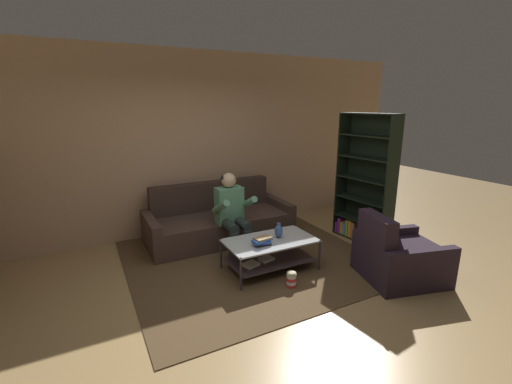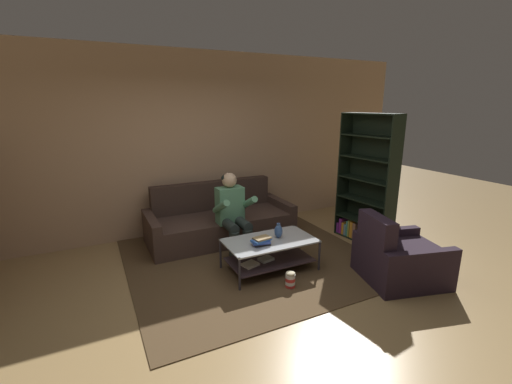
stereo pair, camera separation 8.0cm
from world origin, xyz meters
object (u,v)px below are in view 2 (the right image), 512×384
Objects in this scene: book_stack at (261,241)px; bookshelf at (366,187)px; vase at (278,231)px; popcorn_tub at (290,279)px; armchair at (399,259)px; person_seated_center at (233,210)px; coffee_table at (269,250)px; couch at (220,221)px.

book_stack is 0.13× the size of bookshelf.
popcorn_tub is (-0.13, -0.52, -0.40)m from vase.
armchair is (1.14, -0.93, -0.23)m from vase.
person_seated_center is 4.35× the size of book_stack.
coffee_table is 0.26m from book_stack.
couch is 0.65m from person_seated_center.
vase is at bearing 19.73° from book_stack.
vase is at bearing 140.59° from armchair.
couch is 1.34m from vase.
bookshelf reaches higher than coffee_table.
popcorn_tub is at bearing 161.81° from armchair.
popcorn_tub is (0.20, -1.24, -0.52)m from person_seated_center.
coffee_table is 0.53m from popcorn_tub.
armchair is at bearing -114.81° from bookshelf.
book_stack is at bearing -150.08° from coffee_table.
couch is 8.52× the size of book_stack.
person_seated_center is at bearing 131.41° from armchair.
armchair is at bearing -48.59° from person_seated_center.
vase is 0.32m from book_stack.
person_seated_center is at bearing 166.45° from bookshelf.
popcorn_tub is at bearing -157.24° from bookshelf.
couch is 1.40m from book_stack.
couch is 2.66m from armchair.
person_seated_center is at bearing 103.62° from coffee_table.
coffee_table is at bearing -76.38° from person_seated_center.
person_seated_center reaches higher than armchair.
vase is at bearing 75.73° from popcorn_tub.
bookshelf is (1.83, 0.26, 0.57)m from coffee_table.
armchair is (-0.54, -1.18, -0.58)m from bookshelf.
person_seated_center reaches higher than couch.
bookshelf is (2.01, -1.04, 0.57)m from couch.
person_seated_center is at bearing -90.00° from couch.
armchair is (1.44, -0.83, -0.19)m from book_stack.
armchair is at bearing -39.41° from vase.
couch reaches higher than vase.
couch is 2.33m from bookshelf.
vase is at bearing -75.68° from couch.
book_stack is at bearing -169.95° from bookshelf.
couch is at bearing 104.32° from vase.
armchair is at bearing -29.86° from book_stack.
armchair reaches higher than vase.
vase is at bearing 7.46° from coffee_table.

